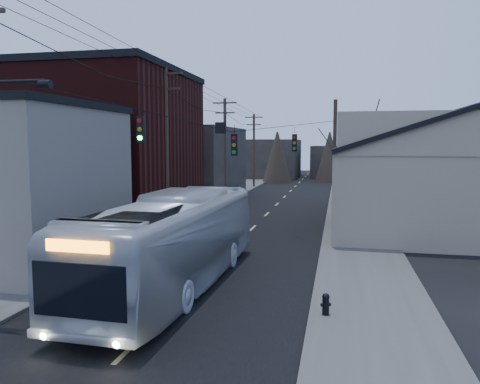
# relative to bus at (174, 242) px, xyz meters

# --- Properties ---
(road_surface) EXTENTS (9.00, 110.00, 0.02)m
(road_surface) POSITION_rel_bus_xyz_m (0.66, 22.74, -1.75)
(road_surface) COLOR black
(road_surface) RESTS_ON ground
(sidewalk_left) EXTENTS (4.00, 110.00, 0.12)m
(sidewalk_left) POSITION_rel_bus_xyz_m (-5.84, 22.74, -1.70)
(sidewalk_left) COLOR #474744
(sidewalk_left) RESTS_ON ground
(sidewalk_right) EXTENTS (4.00, 110.00, 0.12)m
(sidewalk_right) POSITION_rel_bus_xyz_m (7.16, 22.74, -1.70)
(sidewalk_right) COLOR #474744
(sidewalk_right) RESTS_ON ground
(building_clapboard) EXTENTS (8.00, 8.00, 7.00)m
(building_clapboard) POSITION_rel_bus_xyz_m (-8.34, 1.74, 1.74)
(building_clapboard) COLOR slate
(building_clapboard) RESTS_ON ground
(building_brick) EXTENTS (10.00, 12.00, 10.00)m
(building_brick) POSITION_rel_bus_xyz_m (-9.34, 12.74, 3.24)
(building_brick) COLOR black
(building_brick) RESTS_ON ground
(building_left_far) EXTENTS (9.00, 14.00, 7.00)m
(building_left_far) POSITION_rel_bus_xyz_m (-8.84, 28.74, 1.74)
(building_left_far) COLOR #2E2925
(building_left_far) RESTS_ON ground
(warehouse) EXTENTS (16.16, 20.60, 7.73)m
(warehouse) POSITION_rel_bus_xyz_m (13.66, 17.74, 0.94)
(warehouse) COLOR gray
(warehouse) RESTS_ON ground
(building_far_left) EXTENTS (10.00, 12.00, 6.00)m
(building_far_left) POSITION_rel_bus_xyz_m (-5.34, 57.74, 1.24)
(building_far_left) COLOR #2E2925
(building_far_left) RESTS_ON ground
(building_far_right) EXTENTS (12.00, 14.00, 5.00)m
(building_far_right) POSITION_rel_bus_xyz_m (7.66, 62.74, 0.74)
(building_far_right) COLOR #2E2925
(building_far_right) RESTS_ON ground
(bare_tree) EXTENTS (0.40, 0.40, 7.20)m
(bare_tree) POSITION_rel_bus_xyz_m (7.16, 12.74, 1.84)
(bare_tree) COLOR black
(bare_tree) RESTS_ON ground
(utility_lines) EXTENTS (11.24, 45.28, 10.50)m
(utility_lines) POSITION_rel_bus_xyz_m (-2.46, 16.88, 3.19)
(utility_lines) COLOR #382B1E
(utility_lines) RESTS_ON ground
(bus) EXTENTS (3.39, 12.74, 3.52)m
(bus) POSITION_rel_bus_xyz_m (0.00, 0.00, 0.00)
(bus) COLOR #B0B5BC
(bus) RESTS_ON ground
(parked_car) EXTENTS (1.73, 4.15, 1.33)m
(parked_car) POSITION_rel_bus_xyz_m (-3.64, 23.77, -1.09)
(parked_car) COLOR #929399
(parked_car) RESTS_ON ground
(fire_hydrant) EXTENTS (0.33, 0.23, 0.68)m
(fire_hydrant) POSITION_rel_bus_xyz_m (5.67, -2.01, -1.28)
(fire_hydrant) COLOR black
(fire_hydrant) RESTS_ON sidewalk_right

